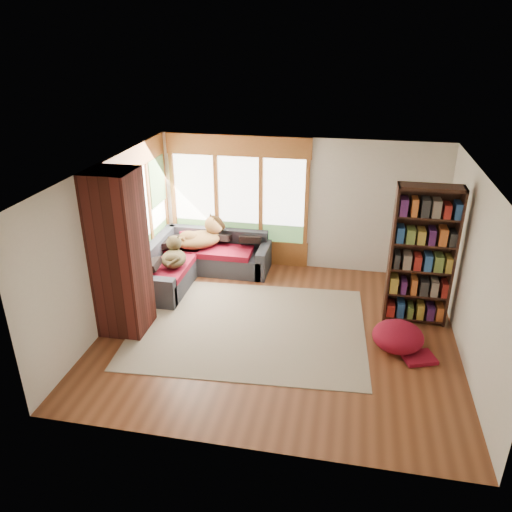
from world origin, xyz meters
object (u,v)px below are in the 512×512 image
at_px(area_rug, 249,326).
at_px(bookshelf, 422,256).
at_px(brick_chimney, 119,254).
at_px(pouf, 398,336).
at_px(sectional_sofa, 193,260).
at_px(dog_brindle, 174,251).
at_px(dog_tan, 202,232).

relative_size(area_rug, bookshelf, 1.62).
distance_m(brick_chimney, pouf, 4.37).
xyz_separation_m(sectional_sofa, area_rug, (1.47, -1.66, -0.30)).
bearing_deg(area_rug, pouf, -3.68).
height_order(sectional_sofa, pouf, sectional_sofa).
distance_m(area_rug, bookshelf, 2.96).
bearing_deg(pouf, dog_brindle, 162.76).
bearing_deg(dog_brindle, sectional_sofa, -29.62).
bearing_deg(area_rug, sectional_sofa, 131.47).
relative_size(dog_tan, dog_brindle, 1.33).
xyz_separation_m(pouf, dog_tan, (-3.65, 2.07, 0.58)).
height_order(area_rug, pouf, pouf).
distance_m(pouf, dog_tan, 4.23).
bearing_deg(dog_brindle, dog_tan, -34.19).
xyz_separation_m(brick_chimney, area_rug, (1.91, 0.39, -1.29)).
bearing_deg(pouf, sectional_sofa, 154.46).
bearing_deg(pouf, area_rug, 176.32).
xyz_separation_m(sectional_sofa, bookshelf, (4.09, -0.91, 0.85)).
xyz_separation_m(sectional_sofa, dog_tan, (0.14, 0.26, 0.50)).
relative_size(pouf, dog_tan, 0.71).
distance_m(bookshelf, pouf, 1.33).
height_order(area_rug, dog_tan, dog_tan).
relative_size(brick_chimney, dog_tan, 2.42).
xyz_separation_m(bookshelf, dog_brindle, (-4.24, 0.32, -0.41)).
bearing_deg(sectional_sofa, dog_tan, 65.75).
bearing_deg(sectional_sofa, pouf, -21.80).
distance_m(pouf, dog_brindle, 4.15).
bearing_deg(dog_tan, dog_brindle, -145.07).
height_order(area_rug, dog_brindle, dog_brindle).
bearing_deg(sectional_sofa, bookshelf, -8.77).
distance_m(sectional_sofa, bookshelf, 4.28).
bearing_deg(brick_chimney, pouf, 3.23).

